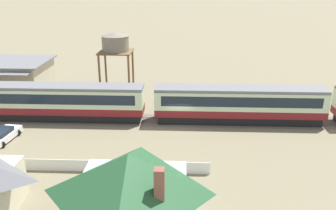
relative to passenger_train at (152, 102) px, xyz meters
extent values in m
plane|color=#7A7056|center=(3.09, -0.74, -2.20)|extent=(600.00, 600.00, 0.00)
cube|color=maroon|center=(9.52, 0.00, -0.90)|extent=(18.29, 2.82, 0.80)
cube|color=beige|center=(9.52, 0.00, 0.48)|extent=(18.29, 2.82, 1.96)
cube|color=#192330|center=(9.52, 0.00, 0.58)|extent=(16.82, 2.86, 1.10)
cube|color=slate|center=(9.52, 0.00, 1.61)|extent=(18.29, 2.65, 0.30)
cube|color=black|center=(9.52, 0.00, -1.74)|extent=(17.56, 2.42, 0.88)
cylinder|color=black|center=(15.56, -0.72, -1.75)|extent=(0.90, 0.18, 0.90)
cylinder|color=black|center=(15.56, 0.72, -1.75)|extent=(0.90, 0.18, 0.90)
cylinder|color=black|center=(3.49, -0.72, -1.75)|extent=(0.90, 0.18, 0.90)
cylinder|color=black|center=(3.49, 0.72, -1.75)|extent=(0.90, 0.18, 0.90)
cube|color=maroon|center=(-10.05, 0.00, -0.90)|extent=(18.29, 2.82, 0.80)
cube|color=beige|center=(-10.05, 0.00, 0.48)|extent=(18.29, 2.82, 1.96)
cube|color=#192330|center=(-10.05, 0.00, 0.58)|extent=(16.82, 2.86, 1.10)
cube|color=slate|center=(-10.05, 0.00, 1.61)|extent=(18.29, 2.65, 0.30)
cube|color=black|center=(-10.05, 0.00, -1.74)|extent=(17.56, 2.42, 0.88)
cylinder|color=black|center=(-4.01, -0.72, -1.75)|extent=(0.90, 0.18, 0.90)
cylinder|color=black|center=(-4.01, 0.72, -1.75)|extent=(0.90, 0.18, 0.90)
cylinder|color=black|center=(-16.08, -0.72, -1.75)|extent=(0.90, 0.18, 0.90)
cylinder|color=black|center=(-16.08, 0.72, -1.75)|extent=(0.90, 0.18, 0.90)
cube|color=#665B51|center=(-1.92, 0.00, -2.20)|extent=(150.21, 3.60, 0.01)
cube|color=#4C4238|center=(-1.92, -0.72, -2.18)|extent=(150.21, 0.12, 0.04)
cube|color=#4C4238|center=(-1.92, 0.72, -2.18)|extent=(150.21, 0.12, 0.04)
cube|color=#BCB293|center=(-21.60, 11.10, -0.31)|extent=(11.13, 7.85, 3.79)
cube|color=slate|center=(-21.60, 11.10, 1.68)|extent=(12.02, 8.47, 0.20)
cylinder|color=brown|center=(-3.73, 12.22, 0.56)|extent=(0.28, 0.28, 5.52)
cylinder|color=brown|center=(-7.62, 12.22, 0.56)|extent=(0.28, 0.28, 5.52)
cylinder|color=brown|center=(-3.73, 8.33, 0.56)|extent=(0.28, 0.28, 5.52)
cylinder|color=brown|center=(-7.62, 8.33, 0.56)|extent=(0.28, 0.28, 5.52)
cube|color=brown|center=(-5.67, 10.28, 3.40)|extent=(4.39, 4.39, 0.16)
cylinder|color=slate|center=(-5.67, 10.28, 4.50)|extent=(3.58, 3.58, 2.05)
cone|color=slate|center=(-5.67, 10.28, 5.78)|extent=(3.76, 3.76, 0.50)
pyramid|color=#23512D|center=(0.35, -18.82, 2.30)|extent=(7.24, 8.32, 2.52)
cube|color=brown|center=(2.23, -20.36, 2.42)|extent=(0.56, 0.56, 2.27)
cube|color=white|center=(-14.15, -5.85, -1.72)|extent=(2.26, 4.54, 0.63)
cube|color=#192330|center=(-14.16, -5.98, -1.19)|extent=(1.78, 2.34, 0.43)
cylinder|color=black|center=(-13.20, -4.59, -1.89)|extent=(0.62, 0.20, 0.62)
cylinder|color=black|center=(-14.81, -4.42, -1.89)|extent=(0.62, 0.20, 0.62)
cylinder|color=black|center=(-13.49, -7.28, -1.89)|extent=(0.62, 0.20, 0.62)
camera|label=1|loc=(3.41, -36.56, 13.06)|focal=38.00mm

